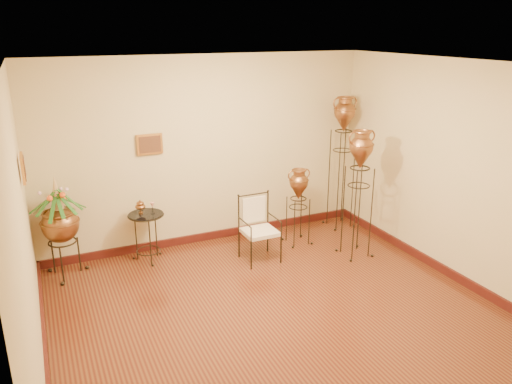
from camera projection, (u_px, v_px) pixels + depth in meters
name	position (u px, v px, depth m)	size (l,w,h in m)	color
ground	(283.00, 320.00, 5.65)	(5.00, 5.00, 0.00)	#5A3115
room_shell	(285.00, 173.00, 5.10)	(5.02, 5.02, 2.81)	#D2B787
amphora_tall	(342.00, 161.00, 8.00)	(0.45, 0.45, 2.16)	black
amphora_mid	(358.00, 193.00, 6.98)	(0.46, 0.46, 1.86)	black
amphora_short	(298.00, 206.00, 7.49)	(0.40, 0.40, 1.19)	black
planter_urn	(60.00, 220.00, 6.42)	(0.99, 0.99, 1.41)	black
armchair	(260.00, 229.00, 6.95)	(0.53, 0.50, 0.94)	black
side_table	(147.00, 236.00, 6.98)	(0.60, 0.60, 0.89)	black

